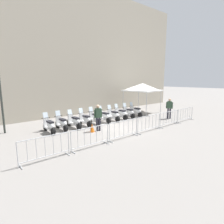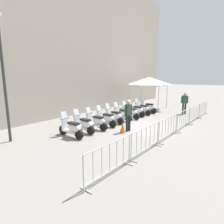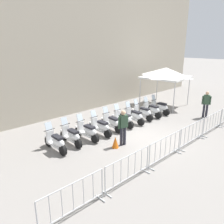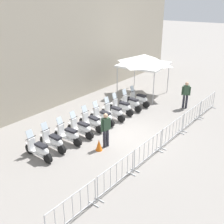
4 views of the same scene
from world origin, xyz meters
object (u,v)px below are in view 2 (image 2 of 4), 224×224
object	(u,v)px
motorcycle_7	(136,110)
canopy_tent	(149,81)
barrier_segment_1	(146,140)
officer_mid_plaza	(128,114)
street_lamp	(3,67)
motorcycle_2	(96,122)
officer_near_row_end	(185,102)
motorcycle_4	(114,116)
motorcycle_9	(148,107)
barrier_segment_4	(195,114)
motorcycle_0	(72,128)
barrier_segment_5	(203,109)
barrier_segment_3	(184,120)
motorcycle_1	(83,124)
barrier_segment_0	(110,160)
barrier_segment_2	(168,128)
motorcycle_3	(106,119)
traffic_cone	(123,128)
motorcycle_6	(130,112)
motorcycle_8	(142,109)
motorcycle_5	(122,114)

from	to	relation	value
motorcycle_7	canopy_tent	xyz separation A→B (m)	(3.82, 0.39, 2.06)
barrier_segment_1	officer_mid_plaza	xyz separation A→B (m)	(2.34, 1.91, 0.45)
street_lamp	officer_mid_plaza	distance (m)	6.39
motorcycle_2	officer_near_row_end	xyz separation A→B (m)	(7.25, -3.52, 0.53)
motorcycle_4	street_lamp	bearing A→B (deg)	155.86
motorcycle_9	barrier_segment_4	world-z (taller)	motorcycle_9
officer_mid_plaza	motorcycle_7	bearing A→B (deg)	17.52
motorcycle_0	street_lamp	world-z (taller)	street_lamp
motorcycle_7	barrier_segment_1	size ratio (longest dim) A/B	0.80
officer_mid_plaza	motorcycle_0	bearing A→B (deg)	140.42
motorcycle_2	barrier_segment_5	world-z (taller)	motorcycle_2
barrier_segment_3	barrier_segment_5	size ratio (longest dim) A/B	1.00
motorcycle_1	officer_near_row_end	xyz separation A→B (m)	(8.12, -3.73, 0.53)
motorcycle_0	canopy_tent	distance (m)	10.18
motorcycle_1	barrier_segment_1	size ratio (longest dim) A/B	0.80
motorcycle_2	motorcycle_7	size ratio (longest dim) A/B	1.00
barrier_segment_0	motorcycle_7	bearing A→B (deg)	18.44
motorcycle_9	officer_mid_plaza	distance (m)	5.60
barrier_segment_4	officer_mid_plaza	distance (m)	5.25
barrier_segment_2	officer_near_row_end	bearing A→B (deg)	3.72
officer_near_row_end	canopy_tent	world-z (taller)	canopy_tent
motorcycle_3	traffic_cone	size ratio (longest dim) A/B	3.14
motorcycle_6	barrier_segment_0	world-z (taller)	motorcycle_6
barrier_segment_3	officer_near_row_end	xyz separation A→B (m)	(4.48, 0.75, 0.45)
motorcycle_2	barrier_segment_1	xyz separation A→B (m)	(-1.71, -3.64, 0.07)
motorcycle_0	motorcycle_1	size ratio (longest dim) A/B	1.00
motorcycle_9	traffic_cone	distance (m)	6.01
motorcycle_4	motorcycle_1	bearing A→B (deg)	171.98
motorcycle_9	barrier_segment_1	bearing A→B (deg)	-160.41
motorcycle_9	motorcycle_0	bearing A→B (deg)	172.13
motorcycle_1	street_lamp	world-z (taller)	street_lamp
motorcycle_0	barrier_segment_2	size ratio (longest dim) A/B	0.80
motorcycle_4	motorcycle_6	distance (m)	1.77
motorcycle_9	barrier_segment_3	xyz separation A→B (m)	(-3.35, -3.42, 0.07)
motorcycle_7	traffic_cone	size ratio (longest dim) A/B	3.14
motorcycle_8	barrier_segment_3	distance (m)	4.32
motorcycle_2	motorcycle_9	world-z (taller)	same
motorcycle_5	barrier_segment_3	xyz separation A→B (m)	(0.14, -3.96, 0.07)
motorcycle_9	motorcycle_8	bearing A→B (deg)	172.06
motorcycle_1	motorcycle_9	distance (m)	7.08
motorcycle_1	motorcycle_8	size ratio (longest dim) A/B	1.01
motorcycle_3	traffic_cone	bearing A→B (deg)	-114.69
motorcycle_2	motorcycle_5	bearing A→B (deg)	-6.75
motorcycle_5	canopy_tent	distance (m)	5.95
motorcycle_0	motorcycle_7	size ratio (longest dim) A/B	1.00
motorcycle_5	barrier_segment_0	size ratio (longest dim) A/B	0.80
motorcycle_3	canopy_tent	xyz separation A→B (m)	(7.33, -0.05, 2.06)
motorcycle_1	motorcycle_6	xyz separation A→B (m)	(4.36, -0.72, 0.00)
motorcycle_7	motorcycle_8	xyz separation A→B (m)	(0.86, -0.18, 0.00)
motorcycle_4	motorcycle_8	bearing A→B (deg)	-9.23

